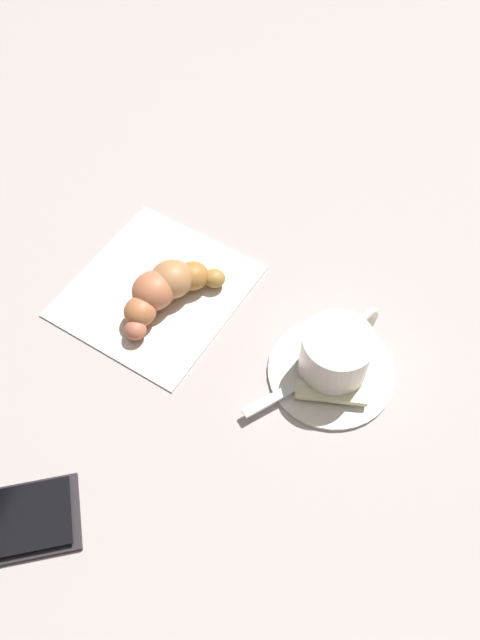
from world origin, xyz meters
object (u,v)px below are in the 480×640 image
Objects in this scene: espresso_cup at (337,353)px; teaspoon at (329,368)px; saucer at (331,371)px; sugar_packet at (331,393)px; napkin at (157,290)px; croissant at (165,288)px.

teaspoon is at bearing 41.71° from espresso_cup.
saucer is 1.82× the size of sugar_packet.
sugar_packet is (-0.00, 0.03, 0.01)m from saucer.
napkin is (0.19, -0.05, -0.01)m from teaspoon.
teaspoon is 1.02× the size of croissant.
teaspoon is at bearing 97.22° from sugar_packet.
sugar_packet is at bearing 159.94° from napkin.
croissant is at bearing -10.97° from espresso_cup.
espresso_cup is 1.36× the size of sugar_packet.
espresso_cup reaches higher than croissant.
saucer is at bearing 57.81° from espresso_cup.
espresso_cup is at bearing -122.19° from saucer.
saucer is at bearing -158.08° from teaspoon.
espresso_cup is 0.81× the size of croissant.
espresso_cup is 0.80× the size of teaspoon.
espresso_cup reaches higher than saucer.
sugar_packet is at bearing 106.14° from teaspoon.
saucer is 0.03m from sugar_packet.
teaspoon reaches higher than sugar_packet.
croissant is (0.18, -0.04, 0.01)m from teaspoon.
croissant is (0.18, -0.04, -0.01)m from espresso_cup.
teaspoon is 0.03m from sugar_packet.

